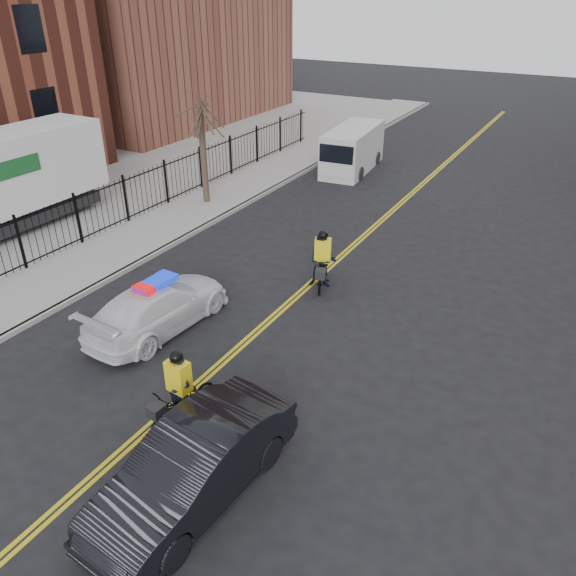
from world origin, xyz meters
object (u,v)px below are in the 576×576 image
Objects in this scene: dark_sedan at (194,466)px; cyclist_near at (181,398)px; cargo_van at (352,150)px; cyclist_far at (322,265)px; police_cruiser at (159,306)px.

cyclist_near reaches higher than dark_sedan.
cyclist_near is at bearing -82.50° from cargo_van.
cyclist_near is (4.60, -19.79, -0.40)m from cargo_van.
cyclist_far is at bearing 104.97° from dark_sedan.
dark_sedan is (4.69, -4.39, 0.09)m from police_cruiser.
dark_sedan is at bearing 139.93° from police_cruiser.
cyclist_far reaches higher than cyclist_near.
cyclist_near is (-1.57, 1.53, -0.10)m from dark_sedan.
dark_sedan is 0.87× the size of cargo_van.
dark_sedan is at bearing -79.44° from cargo_van.
dark_sedan is at bearing -100.84° from cyclist_far.
cyclist_near is at bearing -110.64° from cyclist_far.
police_cruiser is 6.42m from dark_sedan.
cyclist_near is at bearing 139.94° from dark_sedan.
cargo_van reaches higher than dark_sedan.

